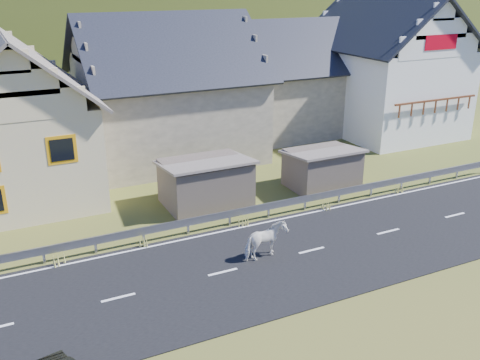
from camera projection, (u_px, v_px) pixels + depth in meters
ground at (312, 251)px, 21.93m from camera, size 160.00×160.00×0.00m
road at (312, 251)px, 21.92m from camera, size 60.00×7.00×0.04m
lane_markings at (312, 250)px, 21.92m from camera, size 60.00×6.60×0.01m
guardrail at (269, 207)px, 24.83m from camera, size 28.10×0.09×0.75m
shed_left at (206, 183)px, 26.20m from camera, size 4.30×3.30×2.40m
shed_right at (322, 169)px, 28.47m from camera, size 3.80×2.90×2.20m
house_cream at (12, 111)px, 26.42m from camera, size 7.80×9.80×8.30m
house_stone_a at (166, 82)px, 32.53m from camera, size 10.80×9.80×8.90m
house_stone_b at (290, 72)px, 38.44m from camera, size 9.80×8.80×8.10m
house_white at (385, 60)px, 38.07m from camera, size 8.80×10.80×9.70m
mountain at (33, 75)px, 182.64m from camera, size 440.00×280.00×260.00m
horse at (265, 241)px, 21.08m from camera, size 1.10×1.87×1.48m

